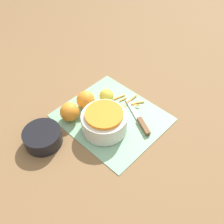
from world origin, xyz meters
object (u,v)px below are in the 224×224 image
Objects in this scene: knife at (141,122)px; lemon at (106,96)px; orange_left at (86,100)px; orange_right at (70,112)px; bowl_speckled at (104,121)px; bowl_dark at (43,137)px.

lemon is at bearing 27.60° from knife.
orange_left reaches higher than lemon.
orange_right is at bearing 64.84° from knife.
bowl_dark is (0.13, 0.21, -0.02)m from bowl_speckled.
lemon is at bearing -101.40° from orange_right.
bowl_dark reaches higher than knife.
bowl_dark is 0.25m from orange_left.
bowl_dark is at bearing 86.35° from lemon.
orange_right is at bearing 78.60° from lemon.
knife is at bearing -122.88° from bowl_dark.
orange_left reaches higher than bowl_dark.
orange_right is (0.15, 0.06, -0.00)m from bowl_speckled.
orange_right is at bearing 22.81° from bowl_speckled.
orange_right reaches higher than knife.
bowl_speckled is at bearing 80.76° from knife.
bowl_dark is 2.38× the size of lemon.
bowl_speckled is 0.89× the size of knife.
bowl_dark is at bearing 94.65° from orange_left.
orange_left and orange_right have the same top height.
bowl_dark is 0.72× the size of knife.
knife is 2.58× the size of orange_right.
lemon is (-0.02, -0.34, 0.01)m from bowl_dark.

